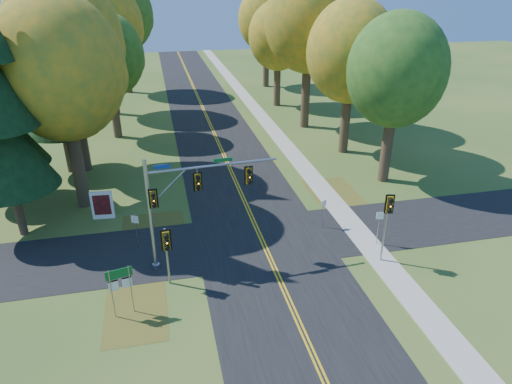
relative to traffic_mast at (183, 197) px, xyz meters
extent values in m
plane|color=#2B4E1B|center=(4.67, -0.43, -4.19)|extent=(160.00, 160.00, 0.00)
cube|color=black|center=(4.67, -0.43, -4.18)|extent=(8.00, 160.00, 0.02)
cube|color=black|center=(4.67, 1.57, -4.18)|extent=(60.00, 6.00, 0.02)
cube|color=gold|center=(4.57, -0.43, -4.16)|extent=(0.10, 160.00, 0.01)
cube|color=gold|center=(4.77, -0.43, -4.16)|extent=(0.10, 160.00, 0.01)
cube|color=#9E998E|center=(10.87, -0.43, -4.16)|extent=(1.60, 160.00, 0.06)
cube|color=brown|center=(-1.83, 3.57, -4.18)|extent=(4.00, 6.00, 0.00)
cube|color=brown|center=(11.47, 5.57, -4.18)|extent=(3.50, 8.00, 0.00)
cube|color=brown|center=(-2.83, -3.43, -4.18)|extent=(3.00, 5.00, 0.00)
cylinder|color=#38281C|center=(-6.53, 8.87, -0.81)|extent=(0.86, 0.86, 6.75)
ellipsoid|color=orange|center=(-6.53, 8.87, 5.36)|extent=(8.00, 8.00, 9.20)
sphere|color=orange|center=(-4.93, 10.07, 4.56)|extent=(4.80, 4.80, 4.80)
sphere|color=orange|center=(-7.93, 8.07, 6.16)|extent=(4.40, 4.40, 4.40)
cylinder|color=#38281C|center=(16.17, 8.27, -1.15)|extent=(0.83, 0.83, 6.08)
ellipsoid|color=#467524|center=(16.17, 8.27, 4.41)|extent=(7.20, 7.20, 8.28)
sphere|color=#467524|center=(17.61, 9.35, 3.69)|extent=(4.32, 4.32, 4.32)
sphere|color=#467524|center=(14.91, 7.55, 5.13)|extent=(3.96, 3.96, 3.96)
cylinder|color=#38281C|center=(-7.13, 15.77, -0.48)|extent=(0.89, 0.89, 7.42)
ellipsoid|color=orange|center=(-7.13, 15.77, 6.25)|extent=(8.60, 8.60, 9.89)
sphere|color=orange|center=(-5.41, 17.06, 5.39)|extent=(5.16, 5.16, 5.16)
sphere|color=orange|center=(-8.64, 14.91, 7.11)|extent=(4.73, 4.73, 4.73)
cylinder|color=#38281C|center=(15.57, 15.07, -1.04)|extent=(0.84, 0.84, 6.30)
ellipsoid|color=orange|center=(15.57, 15.07, 4.77)|extent=(7.60, 7.60, 8.74)
sphere|color=orange|center=(17.09, 16.21, 4.01)|extent=(4.56, 4.56, 4.56)
sphere|color=orange|center=(14.24, 14.31, 5.53)|extent=(4.18, 4.18, 4.18)
cylinder|color=#38281C|center=(-4.93, 23.97, -1.38)|extent=(0.81, 0.81, 5.62)
ellipsoid|color=#467524|center=(-4.93, 23.97, 3.82)|extent=(6.80, 6.80, 7.82)
sphere|color=#467524|center=(-3.57, 24.99, 3.14)|extent=(4.08, 4.08, 4.08)
sphere|color=#467524|center=(-6.12, 23.29, 4.50)|extent=(3.74, 3.74, 3.74)
cylinder|color=#38281C|center=(14.47, 23.17, -0.36)|extent=(0.90, 0.90, 7.65)
ellipsoid|color=orange|center=(14.47, 23.17, 6.54)|extent=(8.80, 8.80, 10.12)
sphere|color=orange|center=(16.23, 24.49, 5.66)|extent=(5.28, 5.28, 5.28)
sphere|color=orange|center=(12.93, 22.29, 7.42)|extent=(4.84, 4.84, 4.84)
cylinder|color=#38281C|center=(-5.53, 32.67, -0.70)|extent=(0.87, 0.87, 6.98)
ellipsoid|color=orange|center=(-5.53, 32.67, 5.66)|extent=(8.20, 8.20, 9.43)
sphere|color=orange|center=(-3.89, 33.90, 4.84)|extent=(4.92, 4.92, 4.92)
sphere|color=orange|center=(-6.97, 31.85, 6.48)|extent=(4.51, 4.51, 4.51)
cylinder|color=#38281C|center=(13.87, 32.37, -1.26)|extent=(0.82, 0.82, 5.85)
ellipsoid|color=orange|center=(13.87, 32.37, 4.11)|extent=(7.00, 7.00, 8.05)
sphere|color=orange|center=(15.27, 33.42, 3.41)|extent=(4.20, 4.20, 4.20)
sphere|color=orange|center=(12.64, 31.67, 4.81)|extent=(3.85, 3.85, 3.85)
cylinder|color=#38281C|center=(-4.33, 43.57, -0.59)|extent=(0.88, 0.88, 7.20)
ellipsoid|color=#467524|center=(-4.33, 43.57, 5.95)|extent=(8.40, 8.40, 9.66)
sphere|color=#467524|center=(-2.65, 44.83, 5.11)|extent=(5.04, 5.04, 5.04)
sphere|color=#467524|center=(-5.80, 42.73, 6.79)|extent=(4.62, 4.62, 4.62)
cylinder|color=#38281C|center=(15.07, 43.07, -0.93)|extent=(0.85, 0.85, 6.53)
ellipsoid|color=orange|center=(15.07, 43.07, 5.07)|extent=(7.80, 7.80, 8.97)
sphere|color=orange|center=(16.63, 44.24, 4.29)|extent=(4.68, 4.68, 4.68)
sphere|color=orange|center=(13.70, 42.29, 5.85)|extent=(4.29, 4.29, 4.29)
cylinder|color=#38281C|center=(-9.83, 5.57, -2.57)|extent=(0.50, 0.50, 3.24)
cone|color=black|center=(-9.83, 5.57, 1.64)|extent=(5.60, 5.60, 5.17)
cylinder|color=#38281C|center=(-11.33, 10.57, -2.75)|extent=(0.50, 0.50, 2.88)
cone|color=black|center=(-11.33, 10.57, 0.99)|extent=(5.60, 5.60, 4.59)
cylinder|color=#38281C|center=(-8.33, 15.57, -2.48)|extent=(0.50, 0.50, 3.42)
cone|color=black|center=(-8.33, 15.57, 1.96)|extent=(5.60, 5.60, 5.45)
cone|color=black|center=(-8.33, 15.57, 5.85)|extent=(4.57, 4.57, 5.45)
cylinder|color=#999AA1|center=(-1.77, -0.09, -0.93)|extent=(0.20, 0.20, 6.51)
cylinder|color=#999AA1|center=(-1.77, -0.09, -4.05)|extent=(0.41, 0.41, 0.28)
cylinder|color=#999AA1|center=(1.71, 0.17, 1.58)|extent=(6.97, 0.66, 0.13)
cylinder|color=#999AA1|center=(-0.75, -0.02, 0.65)|extent=(2.10, 0.24, 1.92)
cylinder|color=#999AA1|center=(0.83, 0.10, 1.41)|extent=(0.04, 0.04, 0.33)
cube|color=#72590C|center=(0.83, 0.10, 0.78)|extent=(0.34, 0.30, 0.93)
cube|color=black|center=(0.83, 0.10, 0.78)|extent=(0.48, 0.06, 1.10)
sphere|color=orange|center=(0.85, -0.11, 0.78)|extent=(0.17, 0.17, 0.17)
cylinder|color=black|center=(0.85, -0.11, 1.08)|extent=(0.23, 0.17, 0.22)
cylinder|color=black|center=(0.85, -0.11, 0.78)|extent=(0.23, 0.17, 0.22)
cylinder|color=black|center=(0.85, -0.11, 0.48)|extent=(0.23, 0.17, 0.22)
cylinder|color=#999AA1|center=(3.61, 0.31, 1.41)|extent=(0.04, 0.04, 0.33)
cube|color=#72590C|center=(3.61, 0.31, 0.78)|extent=(0.34, 0.30, 0.93)
cube|color=black|center=(3.61, 0.31, 0.78)|extent=(0.48, 0.06, 1.10)
sphere|color=orange|center=(3.63, 0.10, 0.78)|extent=(0.17, 0.17, 0.17)
cylinder|color=black|center=(3.63, 0.10, 1.08)|extent=(0.23, 0.17, 0.22)
cylinder|color=black|center=(3.63, 0.10, 0.78)|extent=(0.23, 0.17, 0.22)
cylinder|color=black|center=(3.63, 0.10, 0.48)|extent=(0.23, 0.17, 0.22)
cube|color=#72590C|center=(-1.52, -0.21, 0.19)|extent=(0.34, 0.30, 0.93)
cube|color=black|center=(-1.52, -0.21, 0.19)|extent=(0.48, 0.06, 1.10)
sphere|color=orange|center=(-1.51, -0.43, 0.19)|extent=(0.17, 0.17, 0.17)
cylinder|color=black|center=(-1.51, -0.43, 0.48)|extent=(0.23, 0.17, 0.22)
cylinder|color=black|center=(-1.51, -0.43, 0.19)|extent=(0.23, 0.17, 0.22)
cylinder|color=black|center=(-1.51, -0.43, -0.11)|extent=(0.23, 0.17, 0.22)
cube|color=navy|center=(-0.93, -0.03, 1.84)|extent=(0.84, 0.10, 0.20)
cube|color=#0C5926|center=(2.22, 0.21, 1.84)|extent=(1.02, 0.11, 0.20)
cylinder|color=gray|center=(10.80, -2.14, -2.07)|extent=(0.12, 0.12, 4.23)
cube|color=#72590C|center=(10.75, -2.34, -0.44)|extent=(0.39, 0.36, 0.96)
cube|color=black|center=(10.75, -2.34, -0.44)|extent=(0.49, 0.16, 1.13)
sphere|color=orange|center=(10.69, -2.56, -0.44)|extent=(0.17, 0.17, 0.17)
cylinder|color=black|center=(10.69, -2.56, -0.13)|extent=(0.26, 0.21, 0.23)
cylinder|color=black|center=(10.69, -2.56, -0.44)|extent=(0.26, 0.21, 0.23)
cylinder|color=black|center=(10.69, -2.56, -0.75)|extent=(0.26, 0.21, 0.23)
cylinder|color=gray|center=(-1.10, -1.64, -2.52)|extent=(0.12, 0.12, 3.33)
cube|color=#72590C|center=(-1.08, -1.87, -1.38)|extent=(0.38, 0.35, 1.04)
cube|color=black|center=(-1.08, -1.87, -1.38)|extent=(0.54, 0.09, 1.23)
sphere|color=orange|center=(-1.05, -2.11, -1.38)|extent=(0.19, 0.19, 0.19)
cylinder|color=black|center=(-1.05, -2.11, -1.05)|extent=(0.27, 0.19, 0.25)
cylinder|color=black|center=(-1.05, -2.11, -1.38)|extent=(0.27, 0.19, 0.25)
cylinder|color=black|center=(-1.05, -2.11, -1.71)|extent=(0.27, 0.19, 0.25)
cylinder|color=gray|center=(-3.77, -3.75, -2.86)|extent=(0.05, 0.05, 2.66)
cylinder|color=gray|center=(-2.91, -3.54, -2.86)|extent=(0.05, 0.05, 2.66)
cube|color=#0C5822|center=(-3.35, -3.62, -1.84)|extent=(1.22, 0.33, 0.49)
cube|color=silver|center=(-3.35, -3.62, -1.84)|extent=(1.04, 0.25, 0.07)
cube|color=silver|center=(-3.65, -3.69, -2.46)|extent=(0.44, 0.14, 0.49)
cube|color=black|center=(-3.65, -3.69, -2.16)|extent=(0.43, 0.11, 0.09)
cube|color=silver|center=(-3.05, -3.55, -2.46)|extent=(0.44, 0.14, 0.49)
cube|color=black|center=(-3.05, -3.55, -2.16)|extent=(0.43, 0.11, 0.09)
cube|color=white|center=(-5.04, 6.57, -3.20)|extent=(1.44, 0.32, 1.98)
cube|color=maroon|center=(-5.05, 6.46, -3.14)|extent=(1.10, 0.12, 1.43)
cube|color=white|center=(-5.59, 6.62, -4.02)|extent=(0.10, 0.10, 0.33)
cube|color=white|center=(-4.49, 6.52, -4.02)|extent=(0.10, 0.10, 0.33)
cylinder|color=gray|center=(8.87, 2.22, -3.19)|extent=(0.05, 0.05, 2.00)
cube|color=silver|center=(8.88, 2.21, -2.46)|extent=(0.36, 0.18, 0.41)
cylinder|color=gray|center=(11.38, -0.43, -3.05)|extent=(0.05, 0.05, 2.27)
cube|color=white|center=(11.37, -0.45, -2.23)|extent=(0.43, 0.10, 0.46)
cylinder|color=gray|center=(-2.75, 2.18, -3.02)|extent=(0.05, 0.05, 2.33)
cube|color=silver|center=(-2.76, 2.16, -2.18)|extent=(0.42, 0.21, 0.48)
camera|label=1|loc=(-0.95, -21.93, 10.65)|focal=32.00mm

